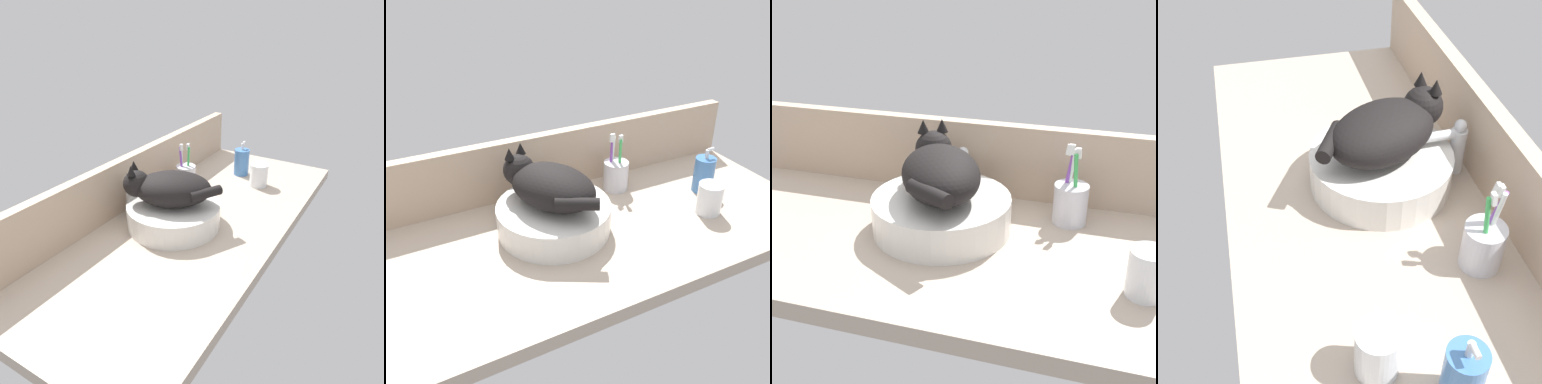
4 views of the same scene
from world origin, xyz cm
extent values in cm
cube|color=#B2A08E|center=(0.00, 0.00, -2.00)|extent=(138.64, 58.53, 4.00)
cube|color=tan|center=(0.00, 27.46, 9.45)|extent=(138.64, 3.60, 18.91)
cylinder|color=silver|center=(-6.51, 4.98, 4.04)|extent=(31.16, 31.16, 8.08)
ellipsoid|color=black|center=(-6.51, 4.98, 13.58)|extent=(26.56, 30.01, 11.00)
sphere|color=black|center=(-11.95, 15.54, 15.08)|extent=(8.80, 8.80, 8.80)
cone|color=black|center=(-14.36, 15.42, 20.48)|extent=(2.80, 2.80, 3.20)
cone|color=black|center=(-10.45, 17.43, 20.48)|extent=(2.80, 2.80, 3.20)
cylinder|color=black|center=(-5.05, -6.22, 14.08)|extent=(11.20, 8.04, 3.20)
cylinder|color=silver|center=(-6.93, 22.66, 5.50)|extent=(3.60, 3.60, 11.00)
cylinder|color=silver|center=(-6.81, 17.66, 10.40)|extent=(2.43, 10.05, 2.20)
sphere|color=silver|center=(-6.93, 22.66, 12.20)|extent=(2.80, 2.80, 2.80)
cylinder|color=#3F72B2|center=(44.79, 3.21, 5.69)|extent=(6.45, 6.45, 11.38)
cylinder|color=silver|center=(44.79, 3.21, 12.78)|extent=(1.20, 1.20, 2.80)
cylinder|color=silver|center=(45.99, 3.21, 14.18)|extent=(2.20, 1.00, 1.00)
cylinder|color=silver|center=(20.68, 16.93, 4.71)|extent=(7.85, 7.85, 9.43)
cylinder|color=purple|center=(19.29, 18.05, 8.90)|extent=(3.00, 3.51, 16.92)
cube|color=white|center=(19.29, 18.05, 17.40)|extent=(1.50, 1.16, 2.62)
cylinder|color=white|center=(19.84, 18.45, 8.90)|extent=(2.64, 1.87, 17.03)
cube|color=white|center=(19.84, 18.45, 17.40)|extent=(1.44, 0.94, 2.55)
cylinder|color=green|center=(21.53, 16.41, 8.90)|extent=(1.78, 2.33, 17.04)
cube|color=white|center=(21.53, 16.41, 17.40)|extent=(1.33, 1.00, 2.52)
cylinder|color=white|center=(37.48, -7.79, 4.70)|extent=(7.27, 7.27, 9.40)
cylinder|color=silver|center=(37.48, -7.79, 2.74)|extent=(6.39, 6.39, 5.49)
camera|label=1|loc=(-97.00, -56.19, 66.35)|focal=35.00mm
camera|label=2|loc=(-45.31, -84.87, 69.16)|focal=40.00mm
camera|label=3|loc=(29.60, -95.67, 58.73)|focal=50.00mm
camera|label=4|loc=(80.60, -22.15, 77.73)|focal=50.00mm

